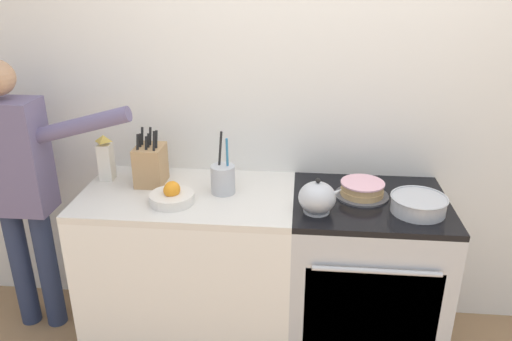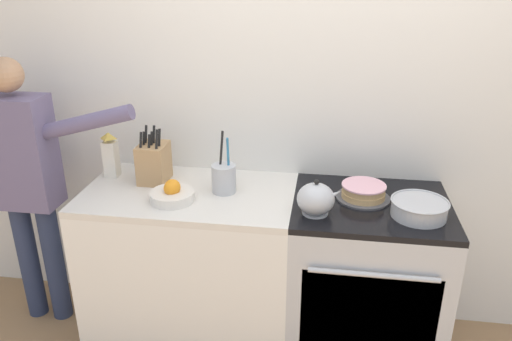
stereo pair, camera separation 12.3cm
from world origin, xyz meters
The scene contains 11 objects.
wall_back centered at (0.00, 0.66, 1.30)m, with size 8.00×0.04×2.60m.
counter_cabinet centered at (-0.65, 0.32, 0.45)m, with size 1.09×0.64×0.89m.
stove_range centered at (0.27, 0.32, 0.45)m, with size 0.76×0.67×0.89m.
layer_cake centered at (0.23, 0.36, 0.93)m, with size 0.27×0.27×0.08m.
tea_kettle centered at (0.00, 0.17, 0.96)m, with size 0.21×0.18×0.17m.
mixing_bowl centered at (0.47, 0.21, 0.93)m, with size 0.26×0.26×0.08m.
knife_block centered at (-0.87, 0.42, 1.00)m, with size 0.14×0.18×0.30m.
utensil_crock centered at (-0.47, 0.34, 0.97)m, with size 0.12×0.12×0.32m.
fruit_bowl centered at (-0.70, 0.20, 0.93)m, with size 0.22×0.22×0.11m.
milk_carton centered at (-1.12, 0.45, 1.01)m, with size 0.07×0.07×0.25m.
person_baker centered at (-1.56, 0.34, 0.92)m, with size 0.90×0.20×1.55m.
Camera 1 is at (-0.09, -1.94, 1.97)m, focal length 35.00 mm.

